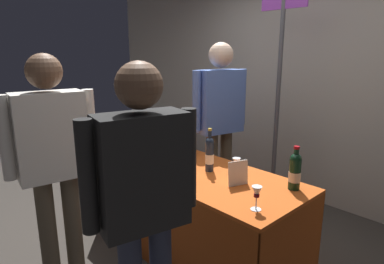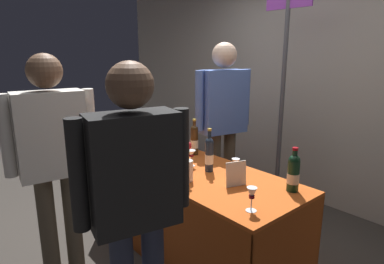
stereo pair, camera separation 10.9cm
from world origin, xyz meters
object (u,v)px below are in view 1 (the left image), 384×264
wine_glass_near_vendor (191,154)px  wine_glass_mid (257,193)px  display_bottle_0 (210,154)px  featured_wine_bottle (295,171)px  flower_vase (188,165)px  vendor_presenter (220,113)px  tasting_table (192,194)px  taster_foreground_right (143,195)px  booth_signpost (279,87)px  wine_glass_near_taster (236,163)px

wine_glass_near_vendor → wine_glass_mid: (0.83, -0.24, 0.00)m
display_bottle_0 → featured_wine_bottle: bearing=14.7°
flower_vase → vendor_presenter: 1.06m
tasting_table → wine_glass_near_vendor: size_ratio=13.97×
flower_vase → taster_foreground_right: size_ratio=0.24×
wine_glass_mid → flower_vase: bearing=179.2°
flower_vase → taster_foreground_right: 0.77m
taster_foreground_right → booth_signpost: size_ratio=0.73×
tasting_table → flower_vase: (0.17, -0.20, 0.35)m
tasting_table → taster_foreground_right: taster_foreground_right is taller
featured_wine_bottle → wine_glass_near_taster: featured_wine_bottle is taller
featured_wine_bottle → wine_glass_near_vendor: featured_wine_bottle is taller
wine_glass_near_vendor → taster_foreground_right: bearing=-55.5°
wine_glass_near_taster → flower_vase: size_ratio=0.36×
vendor_presenter → wine_glass_mid: bearing=62.7°
display_bottle_0 → booth_signpost: booth_signpost is taller
tasting_table → flower_vase: 0.44m
wine_glass_mid → vendor_presenter: size_ratio=0.08×
featured_wine_bottle → booth_signpost: bearing=128.9°
wine_glass_near_vendor → booth_signpost: 1.23m
featured_wine_bottle → flower_vase: size_ratio=0.78×
tasting_table → wine_glass_mid: (0.78, -0.21, 0.33)m
wine_glass_near_taster → vendor_presenter: vendor_presenter is taller
wine_glass_mid → wine_glass_near_taster: 0.54m
wine_glass_near_vendor → booth_signpost: size_ratio=0.06×
tasting_table → wine_glass_mid: 0.87m
display_bottle_0 → wine_glass_near_vendor: display_bottle_0 is taller
featured_wine_bottle → vendor_presenter: (-1.12, 0.48, 0.18)m
vendor_presenter → display_bottle_0: bearing=48.6°
wine_glass_near_vendor → wine_glass_mid: 0.86m
wine_glass_near_taster → taster_foreground_right: 1.01m
tasting_table → wine_glass_near_taster: size_ratio=13.14×
wine_glass_mid → booth_signpost: (-0.76, 1.37, 0.47)m
featured_wine_bottle → flower_vase: flower_vase is taller
flower_vase → booth_signpost: (-0.15, 1.36, 0.46)m
display_bottle_0 → flower_vase: size_ratio=0.88×
display_bottle_0 → wine_glass_near_taster: size_ratio=2.42×
wine_glass_near_taster → booth_signpost: booth_signpost is taller
display_bottle_0 → vendor_presenter: vendor_presenter is taller
wine_glass_near_vendor → wine_glass_near_taster: 0.41m
vendor_presenter → booth_signpost: booth_signpost is taller
wine_glass_near_vendor → tasting_table: bearing=-32.6°
featured_wine_bottle → flower_vase: bearing=-144.6°
booth_signpost → tasting_table: bearing=-91.0°
display_bottle_0 → wine_glass_near_vendor: 0.19m
display_bottle_0 → flower_vase: bearing=-81.9°
display_bottle_0 → taster_foreground_right: 1.01m
tasting_table → featured_wine_bottle: 0.88m
wine_glass_mid → flower_vase: 0.61m
vendor_presenter → taster_foreground_right: bearing=42.0°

